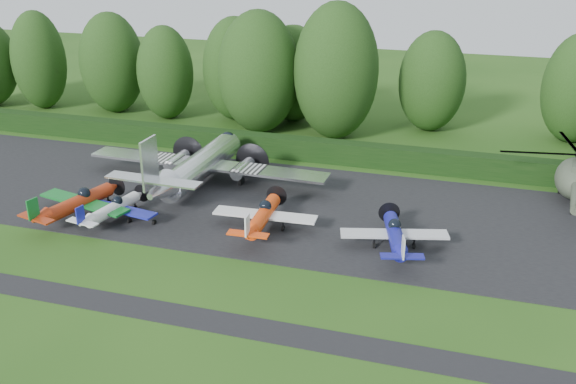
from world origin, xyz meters
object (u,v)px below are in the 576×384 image
(light_plane_white, at_px, (113,209))
(sign_board, at_px, (570,174))
(light_plane_orange, at_px, (263,215))
(light_plane_red, at_px, (78,202))
(helicopter, at_px, (576,175))
(transport_plane, at_px, (200,165))
(light_plane_blue, at_px, (395,235))

(light_plane_white, xyz_separation_m, sign_board, (32.65, 16.68, 0.19))
(light_plane_orange, relative_size, sign_board, 2.42)
(light_plane_red, xyz_separation_m, helicopter, (35.51, 14.37, 0.80))
(helicopter, bearing_deg, sign_board, 86.31)
(transport_plane, bearing_deg, sign_board, 14.56)
(light_plane_red, bearing_deg, helicopter, 8.61)
(light_plane_red, distance_m, helicopter, 38.32)
(light_plane_orange, distance_m, sign_board, 26.29)
(transport_plane, xyz_separation_m, light_plane_red, (-6.07, -8.33, -0.62))
(light_plane_red, xyz_separation_m, sign_board, (35.40, 16.89, -0.03))
(light_plane_white, bearing_deg, sign_board, 17.18)
(helicopter, bearing_deg, light_plane_blue, -140.32)
(light_plane_blue, relative_size, helicopter, 0.54)
(light_plane_white, distance_m, light_plane_blue, 20.48)
(light_plane_orange, height_order, light_plane_blue, light_plane_orange)
(light_plane_blue, xyz_separation_m, helicopter, (12.33, 12.70, 0.92))
(light_plane_blue, bearing_deg, light_plane_orange, -166.79)
(light_plane_white, height_order, light_plane_orange, light_plane_orange)
(helicopter, distance_m, sign_board, 2.66)
(transport_plane, relative_size, light_plane_white, 3.08)
(sign_board, bearing_deg, helicopter, -105.17)
(light_plane_red, xyz_separation_m, light_plane_white, (2.76, 0.21, -0.22))
(light_plane_white, bearing_deg, helicopter, 13.49)
(transport_plane, distance_m, light_plane_white, 8.81)
(light_plane_red, height_order, light_plane_blue, light_plane_red)
(light_plane_orange, distance_m, light_plane_blue, 9.42)
(light_plane_orange, bearing_deg, light_plane_white, -168.25)
(light_plane_white, relative_size, sign_board, 2.11)
(transport_plane, height_order, light_plane_red, transport_plane)
(light_plane_blue, height_order, sign_board, light_plane_blue)
(light_plane_blue, distance_m, sign_board, 19.51)
(transport_plane, height_order, sign_board, transport_plane)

